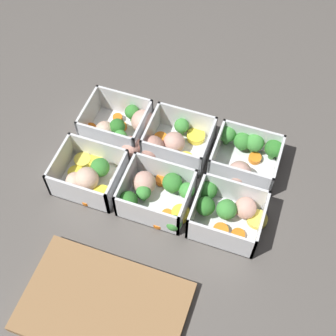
{
  "coord_description": "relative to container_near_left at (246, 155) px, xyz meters",
  "views": [
    {
      "loc": [
        -0.17,
        0.49,
        0.81
      ],
      "look_at": [
        0.0,
        0.0,
        0.02
      ],
      "focal_mm": 50.0,
      "sensor_mm": 36.0,
      "label": 1
    }
  ],
  "objects": [
    {
      "name": "ground_plane",
      "position": [
        0.14,
        0.08,
        -0.03
      ],
      "size": [
        4.0,
        4.0,
        0.0
      ],
      "primitive_type": "plane",
      "color": "#56514C"
    },
    {
      "name": "container_far_right",
      "position": [
        0.28,
        0.15,
        -0.0
      ],
      "size": [
        0.13,
        0.13,
        0.07
      ],
      "color": "white",
      "rests_on": "ground_plane"
    },
    {
      "name": "cutting_board",
      "position": [
        0.15,
        0.38,
        -0.02
      ],
      "size": [
        0.28,
        0.18,
        0.02
      ],
      "color": "olive",
      "rests_on": "ground_plane"
    },
    {
      "name": "container_near_right",
      "position": [
        0.27,
        0.01,
        -0.0
      ],
      "size": [
        0.16,
        0.13,
        0.07
      ],
      "color": "white",
      "rests_on": "ground_plane"
    },
    {
      "name": "container_near_center",
      "position": [
        0.15,
        0.02,
        -0.0
      ],
      "size": [
        0.14,
        0.13,
        0.07
      ],
      "color": "white",
      "rests_on": "ground_plane"
    },
    {
      "name": "container_near_left",
      "position": [
        0.0,
        0.0,
        0.0
      ],
      "size": [
        0.14,
        0.13,
        0.07
      ],
      "color": "white",
      "rests_on": "ground_plane"
    },
    {
      "name": "container_far_center",
      "position": [
        0.14,
        0.15,
        -0.0
      ],
      "size": [
        0.14,
        0.12,
        0.07
      ],
      "color": "white",
      "rests_on": "ground_plane"
    },
    {
      "name": "container_far_left",
      "position": [
        0.0,
        0.14,
        -0.0
      ],
      "size": [
        0.15,
        0.12,
        0.07
      ],
      "color": "white",
      "rests_on": "ground_plane"
    }
  ]
}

